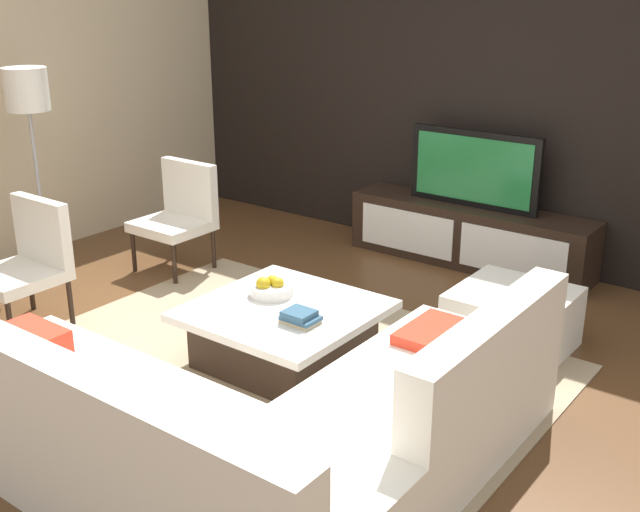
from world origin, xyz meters
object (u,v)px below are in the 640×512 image
fruit_bowl (271,288)px  coffee_table (284,333)px  book_stack (300,317)px  sectional_couch (249,427)px  accent_chair_near (28,257)px  ottoman (512,320)px  television (474,169)px  accent_chair_far (180,210)px  media_console (469,235)px  floor_lamp (28,102)px

fruit_bowl → coffee_table: bearing=-28.1°
fruit_bowl → book_stack: (0.40, -0.22, -0.01)m
sectional_couch → fruit_bowl: bearing=125.8°
accent_chair_near → ottoman: size_ratio=1.24×
television → sectional_couch: television is taller
coffee_table → book_stack: size_ratio=4.87×
book_stack → television: bearing=92.9°
accent_chair_far → book_stack: size_ratio=4.04×
media_console → ottoman: 1.58m
coffee_table → book_stack: (0.22, -0.12, 0.22)m
television → accent_chair_near: bearing=-122.8°
coffee_table → book_stack: 0.33m
television → fruit_bowl: bearing=-97.3°
accent_chair_near → fruit_bowl: (1.57, 0.68, -0.06)m
coffee_table → floor_lamp: bearing=178.7°
media_console → television: television is taller
media_console → fruit_bowl: 2.23m
sectional_couch → accent_chair_far: bearing=142.4°
coffee_table → ottoman: ottoman is taller
television → media_console: bearing=-90.0°
accent_chair_far → book_stack: accent_chair_far is taller
media_console → floor_lamp: bearing=-139.5°
accent_chair_far → television: bearing=40.2°
sectional_couch → fruit_bowl: sectional_couch is taller
media_console → accent_chair_near: 3.43m
media_console → ottoman: bearing=-53.4°
ottoman → fruit_bowl: size_ratio=2.50×
fruit_bowl → floor_lamp: bearing=-179.0°
sectional_couch → ottoman: 2.09m
accent_chair_near → fruit_bowl: accent_chair_near is taller
sectional_couch → ottoman: size_ratio=3.58×
media_console → accent_chair_near: (-1.85, -2.88, 0.24)m
floor_lamp → book_stack: (2.75, -0.18, -0.96)m
sectional_couch → accent_chair_near: size_ratio=2.88×
accent_chair_near → accent_chair_far: same height
accent_chair_near → ottoman: 3.24m
television → sectional_couch: 3.39m
media_console → sectional_couch: bearing=-81.1°
sectional_couch → accent_chair_near: bearing=169.7°
sectional_couch → coffee_table: bearing=121.4°
floor_lamp → ottoman: floor_lamp is taller
sectional_couch → fruit_bowl: 1.37m
television → book_stack: television is taller
coffee_table → accent_chair_near: size_ratio=1.21×
accent_chair_far → book_stack: 2.18m
television → fruit_bowl: television is taller
media_console → accent_chair_far: 2.39m
television → ottoman: 1.69m
sectional_couch → fruit_bowl: (-0.80, 1.11, 0.15)m
fruit_bowl → accent_chair_far: accent_chair_far is taller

